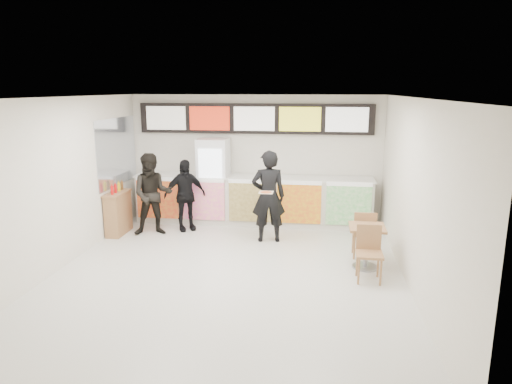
% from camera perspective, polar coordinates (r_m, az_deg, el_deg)
% --- Properties ---
extents(floor, '(7.00, 7.00, 0.00)m').
position_cam_1_polar(floor, '(8.03, -3.55, -10.24)').
color(floor, beige).
rests_on(floor, ground).
extents(ceiling, '(7.00, 7.00, 0.00)m').
position_cam_1_polar(ceiling, '(7.39, -3.88, 11.71)').
color(ceiling, white).
rests_on(ceiling, wall_back).
extents(wall_back, '(6.00, 0.00, 6.00)m').
position_cam_1_polar(wall_back, '(10.96, -0.13, 4.23)').
color(wall_back, silver).
rests_on(wall_back, floor).
extents(wall_left, '(0.00, 7.00, 7.00)m').
position_cam_1_polar(wall_left, '(8.66, -23.57, 0.83)').
color(wall_left, silver).
rests_on(wall_left, floor).
extents(wall_right, '(0.00, 7.00, 7.00)m').
position_cam_1_polar(wall_right, '(7.58, 19.13, -0.40)').
color(wall_right, silver).
rests_on(wall_right, floor).
extents(service_counter, '(5.56, 0.77, 1.14)m').
position_cam_1_polar(service_counter, '(10.75, -0.42, -0.99)').
color(service_counter, silver).
rests_on(service_counter, floor).
extents(menu_board, '(5.50, 0.14, 0.70)m').
position_cam_1_polar(menu_board, '(10.77, -0.19, 9.16)').
color(menu_board, black).
rests_on(menu_board, wall_back).
extents(drinks_fridge, '(0.70, 0.67, 2.00)m').
position_cam_1_polar(drinks_fridge, '(10.83, -5.31, 1.39)').
color(drinks_fridge, white).
rests_on(drinks_fridge, floor).
extents(mirror_panel, '(0.01, 2.00, 1.50)m').
position_cam_1_polar(mirror_panel, '(10.75, -16.96, 4.85)').
color(mirror_panel, '#B2B7BF').
rests_on(mirror_panel, wall_left).
extents(customer_main, '(0.78, 0.59, 1.92)m').
position_cam_1_polar(customer_main, '(9.41, 1.56, -0.56)').
color(customer_main, black).
rests_on(customer_main, floor).
extents(customer_left, '(1.03, 0.90, 1.79)m').
position_cam_1_polar(customer_left, '(10.12, -12.81, -0.30)').
color(customer_left, black).
rests_on(customer_left, floor).
extents(customer_mid, '(1.01, 0.84, 1.62)m').
position_cam_1_polar(customer_mid, '(10.32, -8.89, -0.39)').
color(customer_mid, black).
rests_on(customer_mid, floor).
extents(pizza_slice, '(0.36, 0.36, 0.02)m').
position_cam_1_polar(pizza_slice, '(8.93, 1.26, 0.00)').
color(pizza_slice, beige).
rests_on(pizza_slice, customer_main).
extents(cafe_table, '(0.63, 1.58, 0.92)m').
position_cam_1_polar(cafe_table, '(8.34, 13.65, -5.75)').
color(cafe_table, '#9E6F48').
rests_on(cafe_table, floor).
extents(condiment_ledge, '(0.34, 0.84, 1.11)m').
position_cam_1_polar(condiment_ledge, '(10.46, -16.84, -2.48)').
color(condiment_ledge, '#9E6F48').
rests_on(condiment_ledge, floor).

